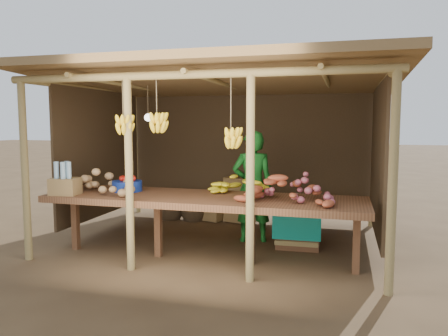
# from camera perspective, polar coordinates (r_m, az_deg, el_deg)

# --- Properties ---
(ground) EXTENTS (60.00, 60.00, 0.00)m
(ground) POSITION_cam_1_polar(r_m,az_deg,el_deg) (6.39, 0.00, -9.41)
(ground) COLOR brown
(ground) RESTS_ON ground
(stall_structure) EXTENTS (4.70, 3.50, 2.43)m
(stall_structure) POSITION_cam_1_polar(r_m,az_deg,el_deg) (6.21, -0.04, 8.06)
(stall_structure) COLOR #9E8852
(stall_structure) RESTS_ON ground
(counter) EXTENTS (3.90, 1.05, 0.80)m
(counter) POSITION_cam_1_polar(r_m,az_deg,el_deg) (5.33, -2.73, -4.35)
(counter) COLOR brown
(counter) RESTS_ON ground
(potato_heap) EXTENTS (1.18, 0.98, 0.37)m
(potato_heap) POSITION_cam_1_polar(r_m,az_deg,el_deg) (5.84, -16.14, -1.25)
(potato_heap) COLOR #A17D53
(potato_heap) RESTS_ON counter
(sweet_potato_heap) EXTENTS (1.11, 0.87, 0.36)m
(sweet_potato_heap) POSITION_cam_1_polar(r_m,az_deg,el_deg) (5.02, 8.11, -2.29)
(sweet_potato_heap) COLOR #A4492A
(sweet_potato_heap) RESTS_ON counter
(onion_heap) EXTENTS (0.97, 0.75, 0.36)m
(onion_heap) POSITION_cam_1_polar(r_m,az_deg,el_deg) (5.06, 9.48, -2.23)
(onion_heap) COLOR #B65865
(onion_heap) RESTS_ON counter
(banana_pile) EXTENTS (0.71, 0.47, 0.35)m
(banana_pile) POSITION_cam_1_polar(r_m,az_deg,el_deg) (5.62, 2.00, -1.38)
(banana_pile) COLOR yellow
(banana_pile) RESTS_ON counter
(tomato_basin) EXTENTS (0.39, 0.39, 0.20)m
(tomato_basin) POSITION_cam_1_polar(r_m,az_deg,el_deg) (5.84, -12.54, -2.16)
(tomato_basin) COLOR navy
(tomato_basin) RESTS_ON counter
(bottle_box) EXTENTS (0.36, 0.30, 0.42)m
(bottle_box) POSITION_cam_1_polar(r_m,az_deg,el_deg) (5.75, -20.05, -1.73)
(bottle_box) COLOR olive
(bottle_box) RESTS_ON counter
(vendor) EXTENTS (0.66, 0.52, 1.58)m
(vendor) POSITION_cam_1_polar(r_m,az_deg,el_deg) (6.21, 3.76, -2.42)
(vendor) COLOR #186D22
(vendor) RESTS_ON ground
(tarp_crate) EXTENTS (0.65, 0.56, 0.75)m
(tarp_crate) POSITION_cam_1_polar(r_m,az_deg,el_deg) (6.08, 9.67, -7.28)
(tarp_crate) COLOR brown
(tarp_crate) RESTS_ON ground
(carton_stack) EXTENTS (1.08, 0.50, 0.75)m
(carton_stack) POSITION_cam_1_polar(r_m,az_deg,el_deg) (7.50, 0.90, -4.50)
(carton_stack) COLOR olive
(carton_stack) RESTS_ON ground
(burlap_sacks) EXTENTS (0.89, 0.47, 0.63)m
(burlap_sacks) POSITION_cam_1_polar(r_m,az_deg,el_deg) (7.67, -5.50, -4.72)
(burlap_sacks) COLOR #483621
(burlap_sacks) RESTS_ON ground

